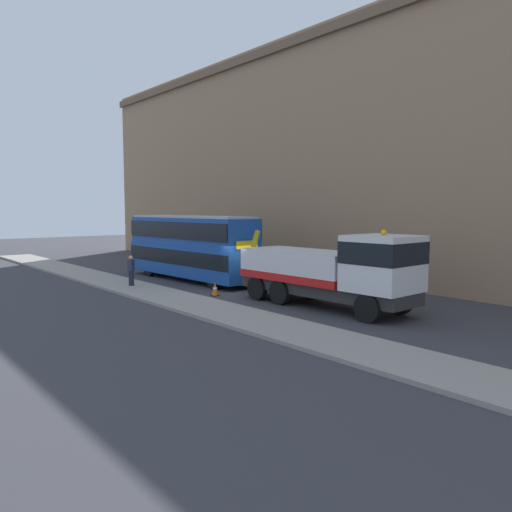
{
  "coord_description": "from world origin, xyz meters",
  "views": [
    {
      "loc": [
        20.68,
        -16.61,
        4.52
      ],
      "look_at": [
        0.33,
        0.27,
        2.0
      ],
      "focal_mm": 35.13,
      "sensor_mm": 36.0,
      "label": 1
    }
  ],
  "objects_px": {
    "recovery_tow_truck": "(331,270)",
    "traffic_cone_near_bus": "(215,289)",
    "pedestrian_onlooker": "(131,271)",
    "double_decker_bus": "(190,245)"
  },
  "relations": [
    {
      "from": "traffic_cone_near_bus",
      "to": "recovery_tow_truck",
      "type": "bearing_deg",
      "value": 19.8
    },
    {
      "from": "recovery_tow_truck",
      "to": "traffic_cone_near_bus",
      "type": "height_order",
      "value": "recovery_tow_truck"
    },
    {
      "from": "recovery_tow_truck",
      "to": "pedestrian_onlooker",
      "type": "height_order",
      "value": "recovery_tow_truck"
    },
    {
      "from": "double_decker_bus",
      "to": "pedestrian_onlooker",
      "type": "relative_size",
      "value": 6.49
    },
    {
      "from": "recovery_tow_truck",
      "to": "traffic_cone_near_bus",
      "type": "bearing_deg",
      "value": -161.95
    },
    {
      "from": "double_decker_bus",
      "to": "pedestrian_onlooker",
      "type": "height_order",
      "value": "double_decker_bus"
    },
    {
      "from": "double_decker_bus",
      "to": "traffic_cone_near_bus",
      "type": "height_order",
      "value": "double_decker_bus"
    },
    {
      "from": "recovery_tow_truck",
      "to": "pedestrian_onlooker",
      "type": "distance_m",
      "value": 12.0
    },
    {
      "from": "recovery_tow_truck",
      "to": "traffic_cone_near_bus",
      "type": "xyz_separation_m",
      "value": [
        -6.04,
        -2.17,
        -1.42
      ]
    },
    {
      "from": "recovery_tow_truck",
      "to": "double_decker_bus",
      "type": "distance_m",
      "value": 11.79
    }
  ]
}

